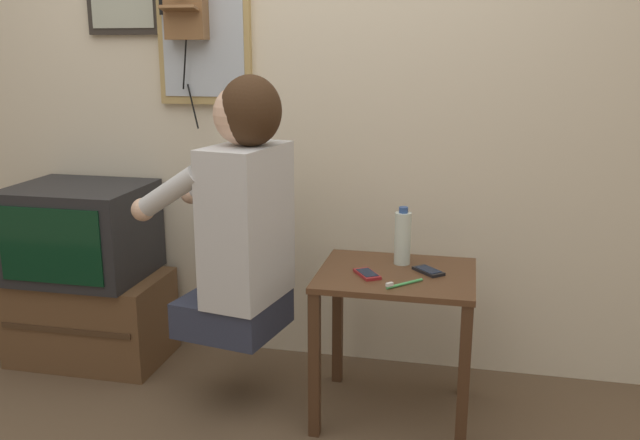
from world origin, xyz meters
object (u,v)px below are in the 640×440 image
object	(u,v)px
television	(81,231)
toothbrush	(402,284)
cell_phone_spare	(428,271)
cell_phone_held	(367,274)
water_bottle	(403,238)
person	(241,212)
wall_mirror	(203,24)

from	to	relation	value
television	toothbrush	world-z (taller)	television
cell_phone_spare	cell_phone_held	bearing A→B (deg)	158.43
cell_phone_spare	toothbrush	distance (m)	0.19
cell_phone_held	water_bottle	size ratio (longest dim) A/B	0.61
cell_phone_held	cell_phone_spare	xyz separation A→B (m)	(0.22, 0.08, 0.00)
cell_phone_spare	person	bearing A→B (deg)	143.23
cell_phone_spare	water_bottle	size ratio (longest dim) A/B	0.59
cell_phone_held	water_bottle	xyz separation A→B (m)	(0.11, 0.17, 0.10)
cell_phone_held	toothbrush	world-z (taller)	toothbrush
person	wall_mirror	world-z (taller)	wall_mirror
wall_mirror	toothbrush	distance (m)	1.42
wall_mirror	cell_phone_held	bearing A→B (deg)	-31.89
person	cell_phone_held	xyz separation A→B (m)	(0.48, -0.01, -0.21)
television	toothbrush	distance (m)	1.50
wall_mirror	cell_phone_held	distance (m)	1.30
toothbrush	wall_mirror	bearing A→B (deg)	12.00
person	wall_mirror	distance (m)	0.91
person	wall_mirror	xyz separation A→B (m)	(-0.32, 0.49, 0.70)
person	water_bottle	size ratio (longest dim) A/B	4.40
wall_mirror	toothbrush	bearing A→B (deg)	-31.79
wall_mirror	cell_phone_spare	size ratio (longest dim) A/B	5.17
toothbrush	person	bearing A→B (deg)	35.37
television	water_bottle	world-z (taller)	television
person	television	world-z (taller)	person
cell_phone_spare	wall_mirror	bearing A→B (deg)	114.97
cell_phone_held	person	bearing A→B (deg)	146.03
cell_phone_held	toothbrush	size ratio (longest dim) A/B	1.09
person	television	size ratio (longest dim) A/B	1.74
television	wall_mirror	distance (m)	1.06
cell_phone_held	cell_phone_spare	size ratio (longest dim) A/B	1.04
television	cell_phone_spare	size ratio (longest dim) A/B	4.32
wall_mirror	cell_phone_spare	distance (m)	1.42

